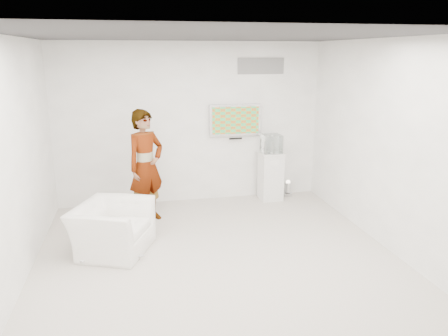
# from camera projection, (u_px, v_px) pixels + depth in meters

# --- Properties ---
(room) EXTENTS (5.01, 5.01, 3.00)m
(room) POSITION_uv_depth(u_px,v_px,m) (216.00, 153.00, 5.83)
(room) COLOR #ACA69E
(room) RESTS_ON ground
(tv) EXTENTS (1.00, 0.08, 0.60)m
(tv) POSITION_uv_depth(u_px,v_px,m) (235.00, 120.00, 8.31)
(tv) COLOR #B8B7BC
(tv) RESTS_ON room
(logo_decal) EXTENTS (0.90, 0.02, 0.30)m
(logo_decal) POSITION_uv_depth(u_px,v_px,m) (261.00, 66.00, 8.19)
(logo_decal) COLOR slate
(logo_decal) RESTS_ON room
(person) EXTENTS (0.83, 0.78, 1.91)m
(person) POSITION_uv_depth(u_px,v_px,m) (146.00, 166.00, 7.28)
(person) COLOR white
(person) RESTS_ON room
(armchair) EXTENTS (1.29, 1.37, 0.71)m
(armchair) POSITION_uv_depth(u_px,v_px,m) (112.00, 228.00, 6.27)
(armchair) COLOR white
(armchair) RESTS_ON room
(pedestal) EXTENTS (0.47, 0.47, 0.94)m
(pedestal) POSITION_uv_depth(u_px,v_px,m) (271.00, 176.00, 8.49)
(pedestal) COLOR silver
(pedestal) RESTS_ON room
(floor_uplight) EXTENTS (0.25, 0.25, 0.31)m
(floor_uplight) POSITION_uv_depth(u_px,v_px,m) (288.00, 188.00, 8.76)
(floor_uplight) COLOR silver
(floor_uplight) RESTS_ON room
(vitrine) EXTENTS (0.35, 0.35, 0.34)m
(vitrine) POSITION_uv_depth(u_px,v_px,m) (272.00, 144.00, 8.33)
(vitrine) COLOR silver
(vitrine) RESTS_ON pedestal
(console) EXTENTS (0.10, 0.16, 0.21)m
(console) POSITION_uv_depth(u_px,v_px,m) (271.00, 147.00, 8.35)
(console) COLOR silver
(console) RESTS_ON pedestal
(wii_remote) EXTENTS (0.11, 0.14, 0.04)m
(wii_remote) POSITION_uv_depth(u_px,v_px,m) (150.00, 118.00, 7.37)
(wii_remote) COLOR silver
(wii_remote) RESTS_ON person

